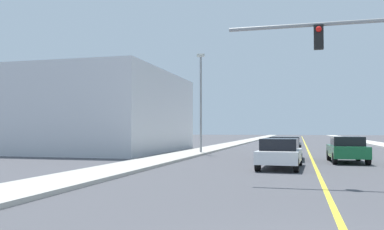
{
  "coord_description": "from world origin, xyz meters",
  "views": [
    {
      "loc": [
        -0.77,
        -5.38,
        1.84
      ],
      "look_at": [
        -7.72,
        20.81,
        2.83
      ],
      "focal_mm": 37.69,
      "sensor_mm": 36.0,
      "label": 1
    }
  ],
  "objects_px": {
    "street_lamp": "(201,97)",
    "car_black": "(285,147)",
    "car_green": "(347,149)",
    "car_white": "(280,153)"
  },
  "relations": [
    {
      "from": "car_black",
      "to": "street_lamp",
      "type": "bearing_deg",
      "value": 148.3
    },
    {
      "from": "street_lamp",
      "to": "car_black",
      "type": "height_order",
      "value": "street_lamp"
    },
    {
      "from": "street_lamp",
      "to": "car_white",
      "type": "height_order",
      "value": "street_lamp"
    },
    {
      "from": "car_green",
      "to": "car_white",
      "type": "bearing_deg",
      "value": -130.35
    },
    {
      "from": "car_green",
      "to": "street_lamp",
      "type": "bearing_deg",
      "value": 148.72
    },
    {
      "from": "car_green",
      "to": "car_white",
      "type": "distance_m",
      "value": 5.57
    },
    {
      "from": "street_lamp",
      "to": "car_black",
      "type": "distance_m",
      "value": 8.26
    },
    {
      "from": "car_green",
      "to": "car_black",
      "type": "bearing_deg",
      "value": 154.25
    },
    {
      "from": "street_lamp",
      "to": "car_green",
      "type": "distance_m",
      "value": 11.72
    },
    {
      "from": "car_white",
      "to": "car_black",
      "type": "height_order",
      "value": "car_white"
    }
  ]
}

